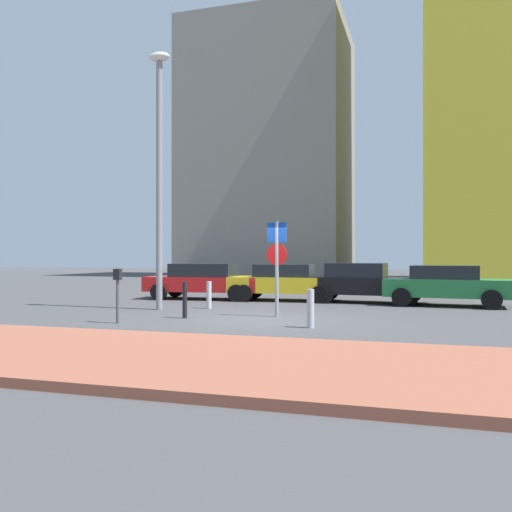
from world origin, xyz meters
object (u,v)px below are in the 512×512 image
object	(u,v)px
parked_car_black	(364,282)
parked_car_green	(446,284)
parked_car_yellow	(287,281)
parked_car_red	(204,280)
street_lamp	(159,161)
traffic_bollard_mid	(185,300)
parking_sign_post	(277,257)
traffic_bollard_near	(209,295)
parking_meter	(118,288)
traffic_bollard_far	(311,309)

from	to	relation	value
parked_car_black	parked_car_green	xyz separation A→B (m)	(2.81, -0.54, -0.01)
parked_car_green	parked_car_yellow	bearing A→B (deg)	174.21
parked_car_red	street_lamp	world-z (taller)	street_lamp
street_lamp	traffic_bollard_mid	size ratio (longest dim) A/B	8.23
parked_car_red	parking_sign_post	size ratio (longest dim) A/B	1.75
traffic_bollard_near	traffic_bollard_mid	distance (m)	2.80
parked_car_black	parking_meter	bearing A→B (deg)	-123.41
parked_car_red	parking_sign_post	bearing A→B (deg)	-49.95
parked_car_black	traffic_bollard_mid	distance (m)	7.76
parked_car_red	parked_car_black	world-z (taller)	parked_car_black
parked_car_red	traffic_bollard_mid	world-z (taller)	parked_car_red
traffic_bollard_near	traffic_bollard_far	xyz separation A→B (m)	(4.10, -3.74, 0.02)
street_lamp	parked_car_green	bearing A→B (deg)	24.83
parking_sign_post	parked_car_black	bearing A→B (deg)	71.15
street_lamp	traffic_bollard_far	world-z (taller)	street_lamp
traffic_bollard_mid	traffic_bollard_far	size ratio (longest dim) A/B	1.09
traffic_bollard_near	traffic_bollard_far	size ratio (longest dim) A/B	0.97
parked_car_red	parked_car_black	xyz separation A→B (m)	(6.23, 0.25, -0.00)
parked_car_green	parking_sign_post	size ratio (longest dim) A/B	1.58
parked_car_yellow	traffic_bollard_mid	size ratio (longest dim) A/B	4.55
parked_car_red	traffic_bollard_far	size ratio (longest dim) A/B	5.11
parked_car_yellow	traffic_bollard_far	world-z (taller)	parked_car_yellow
parked_car_red	parked_car_black	distance (m)	6.24
parked_car_green	parking_meter	distance (m)	11.08
traffic_bollard_far	parked_car_yellow	bearing A→B (deg)	107.98
parking_sign_post	street_lamp	xyz separation A→B (m)	(-4.09, 0.85, 3.06)
parking_sign_post	street_lamp	size ratio (longest dim) A/B	0.33
parked_car_red	street_lamp	distance (m)	5.90
parking_meter	traffic_bollard_mid	world-z (taller)	parking_meter
traffic_bollard_mid	traffic_bollard_far	bearing A→B (deg)	-14.80
parked_car_green	traffic_bollard_far	bearing A→B (deg)	-115.29
parked_car_red	traffic_bollard_near	size ratio (longest dim) A/B	5.30
parking_sign_post	traffic_bollard_mid	xyz separation A→B (m)	(-2.31, -1.09, -1.18)
traffic_bollard_mid	parked_car_black	bearing A→B (deg)	57.44
parked_car_red	traffic_bollard_mid	bearing A→B (deg)	-71.88
parking_meter	traffic_bollard_near	distance (m)	4.39
traffic_bollard_mid	parked_car_yellow	bearing A→B (deg)	79.36
street_lamp	traffic_bollard_mid	bearing A→B (deg)	-47.50
parking_meter	traffic_bollard_mid	xyz separation A→B (m)	(1.15, 1.53, -0.40)
traffic_bollard_near	traffic_bollard_far	bearing A→B (deg)	-42.37
street_lamp	parked_car_black	bearing A→B (deg)	37.66
traffic_bollard_far	parked_car_black	bearing A→B (deg)	86.29
parked_car_black	parking_sign_post	size ratio (longest dim) A/B	1.75
parked_car_red	parked_car_green	bearing A→B (deg)	-1.87
traffic_bollard_far	parked_car_red	bearing A→B (deg)	128.34
parking_sign_post	parked_car_green	bearing A→B (deg)	46.45
street_lamp	traffic_bollard_mid	distance (m)	4.99
parked_car_red	traffic_bollard_far	distance (m)	9.27
parked_car_yellow	street_lamp	size ratio (longest dim) A/B	0.55
traffic_bollard_near	traffic_bollard_mid	bearing A→B (deg)	-81.45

